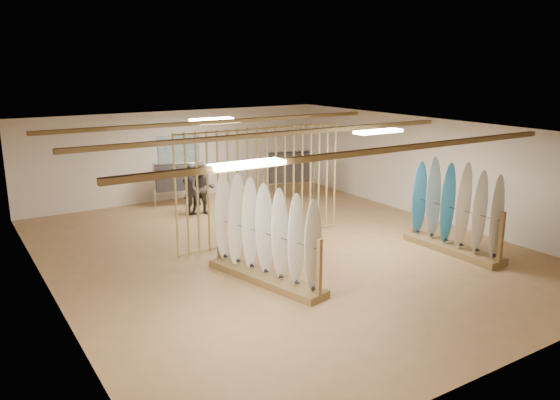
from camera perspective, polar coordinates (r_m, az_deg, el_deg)
floor at (r=12.81m, az=0.00°, el=-5.21°), size 12.00×12.00×0.00m
ceiling at (r=12.17m, az=0.00°, el=7.32°), size 12.00×12.00×0.00m
wall_back at (r=17.68m, az=-10.53°, el=4.64°), size 12.00×0.00×12.00m
wall_front at (r=8.23m, az=23.22°, el=-7.27°), size 12.00×0.00×12.00m
wall_left at (r=10.69m, az=-23.26°, el=-2.47°), size 0.00×12.00×12.00m
wall_right at (r=15.62m, az=15.69°, el=3.11°), size 0.00×12.00×12.00m
ceiling_slats at (r=12.18m, az=0.00°, el=6.95°), size 9.50×6.12×0.10m
light_panels at (r=12.18m, az=0.00°, el=7.04°), size 1.20×0.35×0.06m
bamboo_partition at (r=13.08m, az=-1.88°, el=1.57°), size 4.45×0.05×2.78m
poster at (r=17.63m, az=-10.53°, el=5.27°), size 1.40×0.03×0.90m
rack_left at (r=10.78m, az=-1.58°, el=-5.10°), size 1.22×2.93×2.01m
rack_right at (r=13.09m, az=17.74°, el=-2.24°), size 0.61×2.56×2.06m
clothing_rack_a at (r=16.76m, az=-10.87°, el=2.31°), size 1.23×0.61×1.36m
clothing_rack_b at (r=17.26m, az=0.99°, el=3.45°), size 1.45×0.76×1.61m
shopper_a at (r=15.73m, az=-9.15°, el=1.49°), size 0.70×0.55×1.70m
shopper_b at (r=15.65m, az=-8.19°, el=1.54°), size 1.04×0.95×1.74m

